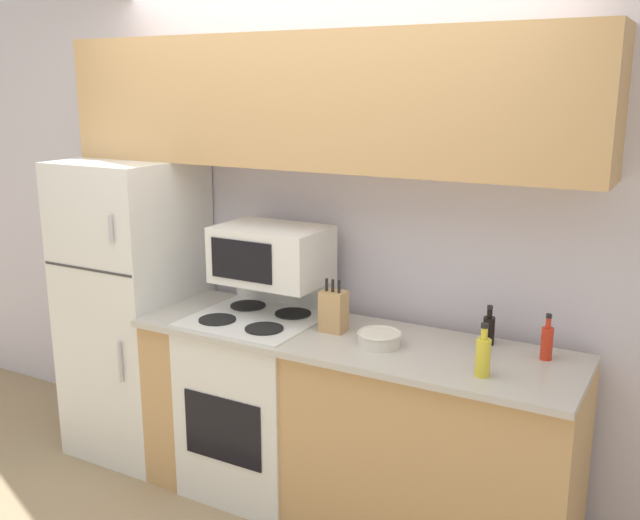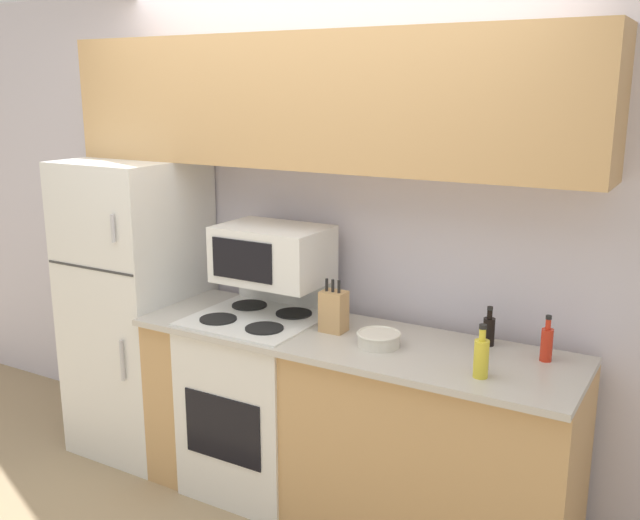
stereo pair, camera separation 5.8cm
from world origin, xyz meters
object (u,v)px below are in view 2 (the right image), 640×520
at_px(bowl, 379,339).
at_px(bottle_hot_sauce, 547,343).
at_px(knife_block, 334,311).
at_px(microwave, 273,254).
at_px(bottle_soy_sauce, 489,330).
at_px(refrigerator, 139,307).
at_px(bottle_cooking_spray, 481,357).
at_px(stove, 259,399).

distance_m(bowl, bottle_hot_sauce, 0.71).
bearing_deg(knife_block, bowl, -14.99).
height_order(microwave, knife_block, microwave).
bearing_deg(microwave, bottle_soy_sauce, 5.81).
relative_size(refrigerator, knife_block, 6.48).
bearing_deg(bottle_hot_sauce, bottle_cooking_spray, -120.89).
bearing_deg(bottle_soy_sauce, refrigerator, -174.96).
bearing_deg(knife_block, stove, -175.98).
relative_size(bottle_soy_sauce, bottle_cooking_spray, 0.82).
distance_m(refrigerator, bottle_cooking_spray, 2.05).
distance_m(microwave, bottle_hot_sauce, 1.36).
distance_m(bottle_hot_sauce, bottle_cooking_spray, 0.36).
height_order(refrigerator, bottle_hot_sauce, refrigerator).
distance_m(refrigerator, stove, 0.91).
bearing_deg(stove, knife_block, 4.02).
distance_m(bottle_soy_sauce, bottle_cooking_spray, 0.38).
bearing_deg(refrigerator, knife_block, -0.47).
bearing_deg(bowl, bottle_soy_sauce, 31.30).
height_order(stove, microwave, microwave).
height_order(stove, bottle_cooking_spray, bottle_cooking_spray).
distance_m(microwave, knife_block, 0.45).
relative_size(refrigerator, stove, 1.53).
height_order(bowl, bottle_cooking_spray, bottle_cooking_spray).
relative_size(stove, bottle_hot_sauce, 5.38).
height_order(bowl, bottle_hot_sauce, bottle_hot_sauce).
relative_size(microwave, knife_block, 2.12).
xyz_separation_m(bowl, bottle_soy_sauce, (0.42, 0.25, 0.04)).
xyz_separation_m(stove, microwave, (0.03, 0.10, 0.75)).
distance_m(stove, bottle_hot_sauce, 1.47).
relative_size(knife_block, bottle_cooking_spray, 1.16).
height_order(bottle_soy_sauce, bottle_cooking_spray, bottle_cooking_spray).
bearing_deg(bottle_cooking_spray, stove, 172.54).
relative_size(microwave, bottle_cooking_spray, 2.45).
bearing_deg(refrigerator, bottle_soy_sauce, 5.04).
bearing_deg(microwave, bottle_hot_sauce, 2.10).
xyz_separation_m(refrigerator, bowl, (1.53, -0.08, 0.12)).
bearing_deg(refrigerator, bottle_hot_sauce, 2.88).
bearing_deg(bowl, refrigerator, 176.91).
relative_size(bowl, bottle_soy_sauce, 1.11).
relative_size(bottle_hot_sauce, bottle_soy_sauce, 1.11).
bearing_deg(bottle_hot_sauce, refrigerator, -177.12).
xyz_separation_m(stove, bottle_soy_sauce, (1.11, 0.21, 0.50)).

